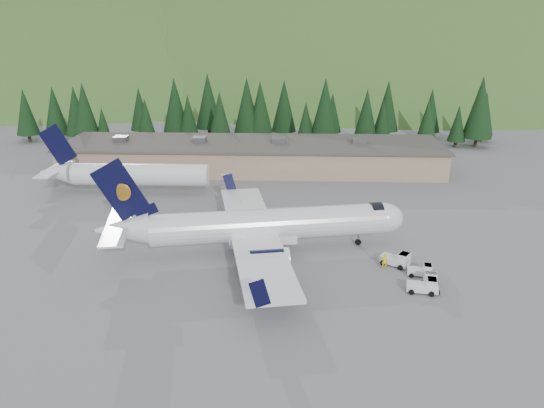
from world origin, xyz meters
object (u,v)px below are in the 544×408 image
Objects in this scene: second_airliner at (123,174)px; baggage_tug_d at (424,286)px; baggage_tug_a at (422,270)px; baggage_tug_b at (397,259)px; ramp_worker at (385,261)px; terminal_building at (252,155)px; baggage_tug_c at (431,283)px; airliner at (261,226)px.

baggage_tug_d is (41.45, -31.95, -2.60)m from second_airliner.
baggage_tug_b reaches higher than baggage_tug_a.
baggage_tug_a is at bearing 155.47° from ramp_worker.
second_airliner is at bearing -141.22° from terminal_building.
baggage_tug_c is 1.60× the size of ramp_worker.
airliner is 38.42m from terminal_building.
baggage_tug_d is at bearing -65.81° from terminal_building.
baggage_tug_a is at bearing 15.21° from baggage_tug_c.
baggage_tug_b is (39.80, -25.67, -2.55)m from second_airliner.
second_airliner is 25.55m from terminal_building.
baggage_tug_a is 3.89m from baggage_tug_d.
terminal_building is at bearing 38.78° from second_airliner.
baggage_tug_b is at bearing 141.84° from baggage_tug_a.
airliner is 20.28m from baggage_tug_d.
baggage_tug_d is 1.73× the size of ramp_worker.
baggage_tug_c is at bearing -31.50° from baggage_tug_b.
ramp_worker is (-3.84, 1.68, 0.32)m from baggage_tug_a.
terminal_building reaches higher than baggage_tug_c.
ramp_worker is (18.29, -42.43, -1.69)m from terminal_building.
terminal_building is at bearing 124.36° from baggage_tug_d.
second_airliner is 8.50× the size of baggage_tug_d.
ramp_worker is at bearing 165.58° from baggage_tug_a.
terminal_building is (-19.88, 41.67, 1.85)m from baggage_tug_b.
baggage_tug_a is 4.21m from ramp_worker.
ramp_worker is (-3.25, 5.52, 0.22)m from baggage_tug_d.
baggage_tug_c is 1.22m from baggage_tug_d.
baggage_tug_d is at bearing -37.63° from second_airliner.
second_airliner is at bearing 152.55° from baggage_tug_d.
baggage_tug_a is 0.85× the size of baggage_tug_d.
terminal_building is 46.23m from ramp_worker.
airliner is 0.53× the size of terminal_building.
airliner is 19.32m from baggage_tug_a.
airliner is at bearing 171.25° from baggage_tug_a.
baggage_tug_b is 0.05× the size of terminal_building.
baggage_tug_a is 3.32m from baggage_tug_b.
airliner is at bearing -17.26° from ramp_worker.
baggage_tug_a is 1.48× the size of ramp_worker.
terminal_building is at bearing -67.56° from ramp_worker.
baggage_tug_a is at bearing -13.83° from baggage_tug_b.
baggage_tug_d is at bearing 119.59° from ramp_worker.
airliner reaches higher than terminal_building.
baggage_tug_d is (1.65, -6.28, -0.05)m from baggage_tug_b.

